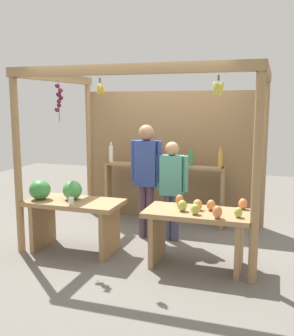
{
  "coord_description": "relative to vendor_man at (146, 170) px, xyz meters",
  "views": [
    {
      "loc": [
        1.72,
        -5.42,
        2.0
      ],
      "look_at": [
        0.0,
        -0.21,
        1.1
      ],
      "focal_mm": 42.3,
      "sensor_mm": 36.0,
      "label": 1
    }
  ],
  "objects": [
    {
      "name": "vendor_woman",
      "position": [
        0.39,
        0.01,
        -0.16
      ],
      "size": [
        0.48,
        0.2,
        1.46
      ],
      "rotation": [
        0.0,
        0.0,
        -0.14
      ],
      "color": "#4B4965",
      "rests_on": "ground"
    },
    {
      "name": "bottle_shelf_unit",
      "position": [
        0.04,
        0.76,
        -0.24
      ],
      "size": [
        2.04,
        0.22,
        1.35
      ],
      "color": "#99754C",
      "rests_on": "ground"
    },
    {
      "name": "fruit_counter_left",
      "position": [
        -0.84,
        -0.83,
        -0.42
      ],
      "size": [
        1.28,
        0.64,
        0.97
      ],
      "color": "#99754C",
      "rests_on": "ground"
    },
    {
      "name": "market_stall",
      "position": [
        0.09,
        0.47,
        0.4
      ],
      "size": [
        3.18,
        2.22,
        2.45
      ],
      "color": "#99754C",
      "rests_on": "ground"
    },
    {
      "name": "fruit_counter_right",
      "position": [
        0.94,
        -0.82,
        -0.49
      ],
      "size": [
        1.28,
        0.64,
        0.85
      ],
      "color": "#99754C",
      "rests_on": "ground"
    },
    {
      "name": "vendor_man",
      "position": [
        0.0,
        0.0,
        0.0
      ],
      "size": [
        0.48,
        0.23,
        1.7
      ],
      "rotation": [
        0.0,
        0.0,
        -0.15
      ],
      "color": "#543D50",
      "rests_on": "ground"
    },
    {
      "name": "ground_plane",
      "position": [
        0.09,
        -0.03,
        -1.03
      ],
      "size": [
        12.0,
        12.0,
        0.0
      ],
      "primitive_type": "plane",
      "color": "slate",
      "rests_on": "ground"
    }
  ]
}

